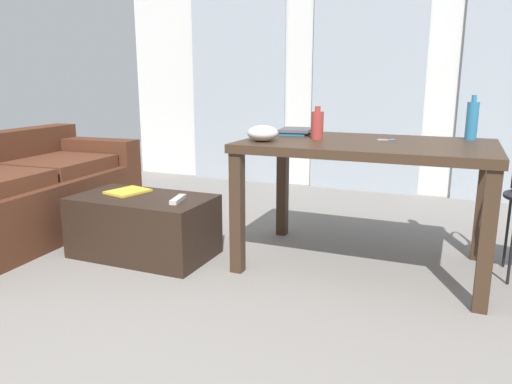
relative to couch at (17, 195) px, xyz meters
name	(u,v)px	position (x,y,z in m)	size (l,w,h in m)	color
ground_plane	(291,265)	(1.99, 0.21, -0.30)	(9.08, 9.08, 0.00)	gray
wall_back	(369,64)	(1.99, 2.50, 0.95)	(5.39, 0.10, 2.50)	silver
curtains	(367,76)	(1.99, 2.42, 0.83)	(3.83, 0.03, 2.26)	#99A3AD
couch	(17,195)	(0.00, 0.00, 0.00)	(0.96, 1.85, 0.72)	#4C2819
coffee_table	(144,226)	(1.07, 0.01, -0.11)	(0.87, 0.49, 0.38)	black
craft_table	(366,158)	(2.38, 0.37, 0.36)	(1.40, 0.86, 0.75)	#382619
bottle_near	(317,125)	(2.08, 0.37, 0.54)	(0.07, 0.07, 0.19)	#99332D
bottle_far	(472,120)	(2.92, 0.70, 0.57)	(0.07, 0.07, 0.26)	teal
bowl	(263,133)	(1.82, 0.15, 0.50)	(0.18, 0.18, 0.09)	beige
book_stack	(295,131)	(1.88, 0.58, 0.47)	(0.23, 0.27, 0.04)	#1E668C
scissors	(388,140)	(2.48, 0.48, 0.46)	(0.10, 0.07, 0.00)	#9EA0A5
tv_remote_primary	(178,199)	(1.34, -0.01, 0.10)	(0.04, 0.19, 0.03)	#B7B7B2
magazine	(128,191)	(0.91, 0.07, 0.09)	(0.20, 0.24, 0.01)	gold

